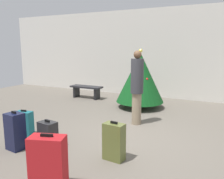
% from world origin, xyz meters
% --- Properties ---
extents(ground_plane, '(16.00, 16.00, 0.00)m').
position_xyz_m(ground_plane, '(0.00, 0.00, 0.00)').
color(ground_plane, '#665E54').
extents(back_wall, '(16.00, 0.20, 3.46)m').
position_xyz_m(back_wall, '(0.00, 4.52, 1.73)').
color(back_wall, beige).
rests_on(back_wall, ground_plane).
extents(holiday_tree, '(1.55, 1.55, 1.92)m').
position_xyz_m(holiday_tree, '(-0.65, 2.56, 1.00)').
color(holiday_tree, '#4C3319').
rests_on(holiday_tree, ground_plane).
extents(waiting_bench, '(1.27, 0.44, 0.48)m').
position_xyz_m(waiting_bench, '(-3.01, 2.98, 0.35)').
color(waiting_bench, black).
rests_on(waiting_bench, ground_plane).
extents(traveller_0, '(0.46, 0.46, 1.89)m').
position_xyz_m(traveller_0, '(-0.14, 0.91, 1.01)').
color(traveller_0, gray).
rests_on(traveller_0, ground_plane).
extents(suitcase_1, '(0.39, 0.24, 0.71)m').
position_xyz_m(suitcase_1, '(0.21, -1.12, 0.33)').
color(suitcase_1, '#59602D').
rests_on(suitcase_1, ground_plane).
extents(suitcase_2, '(0.36, 0.31, 0.76)m').
position_xyz_m(suitcase_2, '(-1.70, -1.60, 0.36)').
color(suitcase_2, '#141938').
rests_on(suitcase_2, ground_plane).
extents(suitcase_3, '(0.38, 0.29, 0.56)m').
position_xyz_m(suitcase_3, '(-1.19, -1.24, 0.26)').
color(suitcase_3, '#232326').
rests_on(suitcase_3, ground_plane).
extents(suitcase_4, '(0.54, 0.41, 0.84)m').
position_xyz_m(suitcase_4, '(-0.18, -2.36, 0.40)').
color(suitcase_4, '#B2191E').
rests_on(suitcase_4, ground_plane).
extents(suitcase_5, '(0.41, 0.26, 0.59)m').
position_xyz_m(suitcase_5, '(-2.12, -0.98, 0.28)').
color(suitcase_5, '#19606B').
rests_on(suitcase_5, ground_plane).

